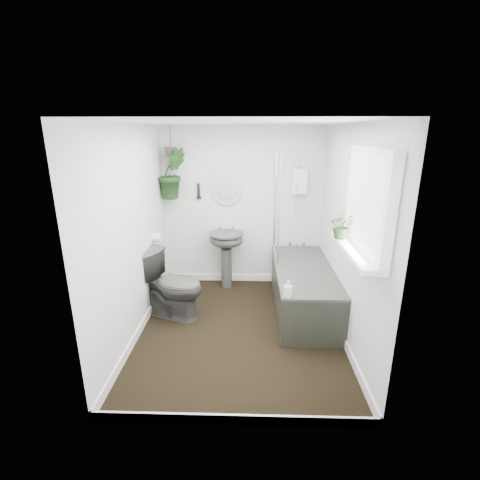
{
  "coord_description": "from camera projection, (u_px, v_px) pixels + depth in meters",
  "views": [
    {
      "loc": [
        0.11,
        -3.57,
        2.22
      ],
      "look_at": [
        0.0,
        0.15,
        1.05
      ],
      "focal_mm": 26.0,
      "sensor_mm": 36.0,
      "label": 1
    }
  ],
  "objects": [
    {
      "name": "floor",
      "position": [
        240.0,
        330.0,
        4.07
      ],
      "size": [
        2.3,
        2.8,
        0.02
      ],
      "primitive_type": "cube",
      "color": "black",
      "rests_on": "ground"
    },
    {
      "name": "ceiling",
      "position": [
        240.0,
        121.0,
        3.38
      ],
      "size": [
        2.3,
        2.8,
        0.02
      ],
      "primitive_type": "cube",
      "color": "white",
      "rests_on": "ground"
    },
    {
      "name": "wall_back",
      "position": [
        243.0,
        208.0,
        5.07
      ],
      "size": [
        2.3,
        0.02,
        2.3
      ],
      "primitive_type": "cube",
      "color": "white",
      "rests_on": "ground"
    },
    {
      "name": "wall_front",
      "position": [
        233.0,
        294.0,
        2.38
      ],
      "size": [
        2.3,
        0.02,
        2.3
      ],
      "primitive_type": "cube",
      "color": "white",
      "rests_on": "ground"
    },
    {
      "name": "wall_left",
      "position": [
        133.0,
        234.0,
        3.76
      ],
      "size": [
        0.02,
        2.8,
        2.3
      ],
      "primitive_type": "cube",
      "color": "white",
      "rests_on": "ground"
    },
    {
      "name": "wall_right",
      "position": [
        348.0,
        236.0,
        3.69
      ],
      "size": [
        0.02,
        2.8,
        2.3
      ],
      "primitive_type": "cube",
      "color": "white",
      "rests_on": "ground"
    },
    {
      "name": "skirting",
      "position": [
        240.0,
        325.0,
        4.06
      ],
      "size": [
        2.3,
        2.8,
        0.1
      ],
      "primitive_type": "cube",
      "color": "white",
      "rests_on": "floor"
    },
    {
      "name": "bathtub",
      "position": [
        303.0,
        289.0,
        4.44
      ],
      "size": [
        0.72,
        1.72,
        0.58
      ],
      "primitive_type": null,
      "color": "#3A3A36",
      "rests_on": "floor"
    },
    {
      "name": "bath_screen",
      "position": [
        277.0,
        205.0,
        4.62
      ],
      "size": [
        0.04,
        0.72,
        1.4
      ],
      "primitive_type": null,
      "color": "silver",
      "rests_on": "bathtub"
    },
    {
      "name": "shower_box",
      "position": [
        300.0,
        181.0,
        4.86
      ],
      "size": [
        0.2,
        0.1,
        0.35
      ],
      "primitive_type": "cube",
      "color": "white",
      "rests_on": "wall_back"
    },
    {
      "name": "oval_mirror",
      "position": [
        227.0,
        184.0,
        4.93
      ],
      "size": [
        0.46,
        0.03,
        0.62
      ],
      "primitive_type": "ellipsoid",
      "color": "beige",
      "rests_on": "wall_back"
    },
    {
      "name": "wall_sconce",
      "position": [
        199.0,
        191.0,
        4.97
      ],
      "size": [
        0.04,
        0.04,
        0.22
      ],
      "primitive_type": "cylinder",
      "color": "black",
      "rests_on": "wall_back"
    },
    {
      "name": "toilet_roll_holder",
      "position": [
        157.0,
        238.0,
        4.5
      ],
      "size": [
        0.11,
        0.11,
        0.11
      ],
      "primitive_type": "cylinder",
      "rotation": [
        0.0,
        1.57,
        0.0
      ],
      "color": "white",
      "rests_on": "wall_left"
    },
    {
      "name": "window_recess",
      "position": [
        368.0,
        203.0,
        2.88
      ],
      "size": [
        0.08,
        1.0,
        0.9
      ],
      "primitive_type": "cube",
      "color": "white",
      "rests_on": "wall_right"
    },
    {
      "name": "window_sill",
      "position": [
        355.0,
        251.0,
        3.01
      ],
      "size": [
        0.18,
        1.0,
        0.04
      ],
      "primitive_type": "cube",
      "color": "white",
      "rests_on": "wall_right"
    },
    {
      "name": "window_blinds",
      "position": [
        363.0,
        203.0,
        2.88
      ],
      "size": [
        0.01,
        0.86,
        0.76
      ],
      "primitive_type": "cube",
      "color": "white",
      "rests_on": "wall_right"
    },
    {
      "name": "toilet",
      "position": [
        172.0,
        284.0,
        4.28
      ],
      "size": [
        0.93,
        0.74,
        0.83
      ],
      "primitive_type": "imported",
      "rotation": [
        0.0,
        0.0,
        1.18
      ],
      "color": "#3A3A36",
      "rests_on": "floor"
    },
    {
      "name": "pedestal_sink",
      "position": [
        226.0,
        260.0,
        5.07
      ],
      "size": [
        0.56,
        0.5,
        0.84
      ],
      "primitive_type": null,
      "rotation": [
        0.0,
        0.0,
        -0.19
      ],
      "color": "#3A3A36",
      "rests_on": "floor"
    },
    {
      "name": "sill_plant",
      "position": [
        342.0,
        226.0,
        3.25
      ],
      "size": [
        0.24,
        0.21,
        0.25
      ],
      "primitive_type": "imported",
      "rotation": [
        0.0,
        0.0,
        -0.1
      ],
      "color": "black",
      "rests_on": "window_sill"
    },
    {
      "name": "hanging_plant",
      "position": [
        172.0,
        173.0,
        4.79
      ],
      "size": [
        0.48,
        0.44,
        0.7
      ],
      "primitive_type": "imported",
      "rotation": [
        0.0,
        0.0,
        0.42
      ],
      "color": "black",
      "rests_on": "ceiling"
    },
    {
      "name": "soap_bottle",
      "position": [
        288.0,
        289.0,
        3.58
      ],
      "size": [
        0.09,
        0.1,
        0.17
      ],
      "primitive_type": "imported",
      "rotation": [
        0.0,
        0.0,
        -0.25
      ],
      "color": "#312A29",
      "rests_on": "bathtub"
    },
    {
      "name": "hanging_pot",
      "position": [
        171.0,
        152.0,
        4.7
      ],
      "size": [
        0.16,
        0.16,
        0.12
      ],
      "primitive_type": "cylinder",
      "color": "#473C32",
      "rests_on": "ceiling"
    }
  ]
}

